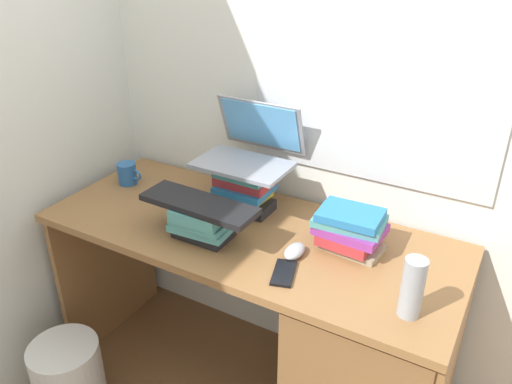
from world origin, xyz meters
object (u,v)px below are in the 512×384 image
Objects in this scene: book_stack_side at (350,229)px; laptop at (250,148)px; cell_phone at (284,273)px; keyboard at (199,204)px; mug at (127,174)px; water_bottle at (412,288)px; book_stack_keyboard_riser at (202,223)px; book_stack_tall at (245,187)px; desk at (341,346)px; wastebasket at (69,378)px; computer_mouse at (295,251)px.

book_stack_side is 0.49m from laptop.
book_stack_side is 0.29m from cell_phone.
keyboard is 0.56m from mug.
mug is 0.90m from cell_phone.
laptop is at bearing 115.90° from cell_phone.
keyboard is 0.75m from water_bottle.
book_stack_keyboard_riser reaches higher than cell_phone.
water_bottle is at bearing -22.32° from book_stack_tall.
wastebasket is (-0.96, -0.43, -0.26)m from desk.
wastebasket is at bearing -153.16° from computer_mouse.
book_stack_tall is at bearing 51.06° from wastebasket.
computer_mouse is 0.76× the size of cell_phone.
laptop reaches higher than book_stack_keyboard_riser.
desk is at bearing -5.39° from mug.
book_stack_keyboard_riser is 0.63× the size of laptop.
book_stack_keyboard_riser is at bearing 16.85° from keyboard.
laptop reaches higher than wastebasket.
wastebasket is (0.07, -0.53, -0.66)m from mug.
laptop is at bearing 53.65° from wastebasket.
wastebasket is at bearing -141.63° from keyboard.
book_stack_keyboard_riser is at bearing -93.60° from laptop.
computer_mouse is 0.33× the size of wastebasket.
laptop is (0.02, 0.30, 0.18)m from book_stack_keyboard_riser.
water_bottle is at bearing -15.77° from cell_phone.
book_stack_side is 0.59× the size of keyboard.
water_bottle reaches higher than mug.
book_stack_side is at bearing -6.74° from book_stack_tall.
computer_mouse is at bearing 81.26° from cell_phone.
book_stack_side is 0.20m from computer_mouse.
keyboard reaches higher than mug.
book_stack_side reaches higher than book_stack_keyboard_riser.
mug is at bearing 160.43° from keyboard.
keyboard is (-0.03, -0.30, -0.10)m from laptop.
wastebasket is at bearing -177.24° from cell_phone.
wastebasket is at bearing -166.13° from water_bottle.
water_bottle is at bearing -31.32° from desk.
laptop reaches higher than desk.
mug is 0.85m from wastebasket.
water_bottle is (0.23, -0.14, 0.45)m from desk.
desk is at bearing -17.58° from book_stack_tall.
cell_phone is at bearing 19.71° from wastebasket.
water_bottle is at bearing -13.97° from computer_mouse.
water_bottle reaches higher than book_stack_side.
laptop is at bearing 157.31° from desk.
book_stack_keyboard_riser is 0.56m from mug.
laptop is 0.58m from mug.
water_bottle is 1.37× the size of cell_phone.
laptop is at bearing 86.34° from keyboard.
computer_mouse is at bearing 10.22° from book_stack_keyboard_riser.
water_bottle reaches higher than cell_phone.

